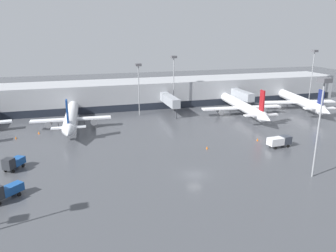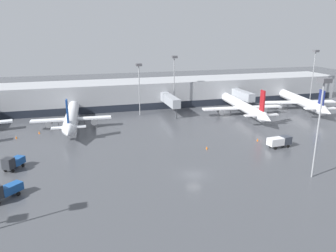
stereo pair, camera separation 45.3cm
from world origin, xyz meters
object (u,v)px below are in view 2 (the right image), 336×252
at_px(traffic_cone_1, 207,148).
at_px(parked_jet_1, 242,106).
at_px(apron_light_mast_0, 315,61).
at_px(parked_jet_3, 299,100).
at_px(parked_jet_0, 71,117).
at_px(traffic_cone_2, 258,140).
at_px(apron_light_mast_5, 174,68).
at_px(apron_light_mast_2, 139,74).
at_px(service_truck_2, 3,191).
at_px(traffic_cone_0, 16,137).
at_px(service_truck_0, 279,141).
at_px(traffic_cone_3, 39,132).
at_px(apron_light_mast_6, 322,100).
at_px(service_truck_3, 13,162).

bearing_deg(traffic_cone_1, parked_jet_1, 48.82).
bearing_deg(apron_light_mast_0, parked_jet_3, -142.80).
bearing_deg(parked_jet_0, parked_jet_1, -86.18).
distance_m(parked_jet_1, traffic_cone_2, 26.59).
bearing_deg(apron_light_mast_0, apron_light_mast_5, 178.91).
height_order(traffic_cone_2, apron_light_mast_5, apron_light_mast_5).
height_order(parked_jet_0, traffic_cone_1, parked_jet_0).
bearing_deg(apron_light_mast_2, traffic_cone_2, -56.10).
bearing_deg(apron_light_mast_2, parked_jet_1, -15.74).
bearing_deg(apron_light_mast_2, parked_jet_3, -6.89).
height_order(parked_jet_0, service_truck_2, parked_jet_0).
bearing_deg(parked_jet_1, traffic_cone_0, 100.67).
height_order(service_truck_2, traffic_cone_0, service_truck_2).
height_order(service_truck_0, service_truck_2, service_truck_2).
distance_m(traffic_cone_1, traffic_cone_3, 44.67).
distance_m(apron_light_mast_5, apron_light_mast_6, 59.52).
bearing_deg(service_truck_3, parked_jet_0, -171.38).
bearing_deg(traffic_cone_1, apron_light_mast_5, 83.75).
height_order(parked_jet_3, apron_light_mast_5, apron_light_mast_5).
bearing_deg(traffic_cone_3, apron_light_mast_6, -39.88).
bearing_deg(traffic_cone_1, apron_light_mast_0, 33.11).
bearing_deg(parked_jet_1, apron_light_mast_6, 172.72).
height_order(service_truck_3, traffic_cone_2, service_truck_3).
relative_size(parked_jet_1, apron_light_mast_6, 2.11).
distance_m(service_truck_2, traffic_cone_1, 42.47).
xyz_separation_m(parked_jet_3, service_truck_3, (-87.43, -29.17, -1.45)).
xyz_separation_m(apron_light_mast_0, apron_light_mast_5, (-54.72, 1.04, -0.74)).
bearing_deg(service_truck_3, traffic_cone_0, -141.59).
height_order(parked_jet_1, service_truck_2, parked_jet_1).
distance_m(apron_light_mast_0, apron_light_mast_6, 73.96).
xyz_separation_m(service_truck_3, apron_light_mast_2, (32.45, 35.82, 11.67)).
bearing_deg(service_truck_2, parked_jet_3, 162.10).
bearing_deg(apron_light_mast_2, apron_light_mast_5, 16.95).
height_order(service_truck_2, apron_light_mast_0, apron_light_mast_0).
xyz_separation_m(service_truck_0, traffic_cone_1, (-16.67, 3.57, -1.20)).
height_order(parked_jet_0, traffic_cone_0, parked_jet_0).
distance_m(parked_jet_0, traffic_cone_0, 15.10).
xyz_separation_m(traffic_cone_1, apron_light_mast_2, (-8.44, 35.66, 12.84)).
xyz_separation_m(apron_light_mast_2, apron_light_mast_6, (21.42, -54.99, 1.34)).
height_order(traffic_cone_2, apron_light_mast_0, apron_light_mast_0).
distance_m(parked_jet_0, traffic_cone_2, 50.32).
xyz_separation_m(parked_jet_0, parked_jet_3, (76.15, 2.75, -0.25)).
distance_m(service_truck_0, apron_light_mast_0, 61.28).
height_order(parked_jet_3, traffic_cone_2, parked_jet_3).
relative_size(parked_jet_3, traffic_cone_0, 54.28).
distance_m(service_truck_2, apron_light_mast_6, 55.42).
relative_size(service_truck_3, traffic_cone_0, 6.63).
relative_size(parked_jet_0, service_truck_3, 7.25).
height_order(traffic_cone_3, apron_light_mast_0, apron_light_mast_0).
distance_m(parked_jet_0, apron_light_mast_6, 63.41).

